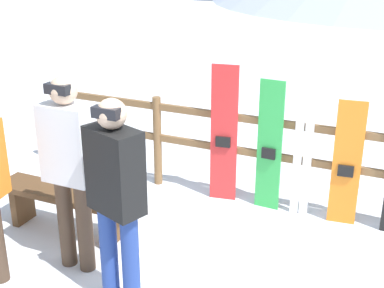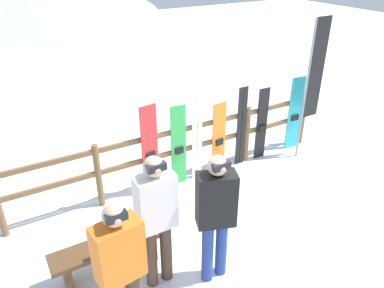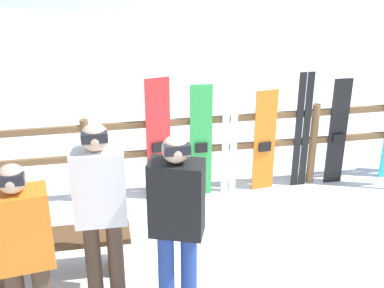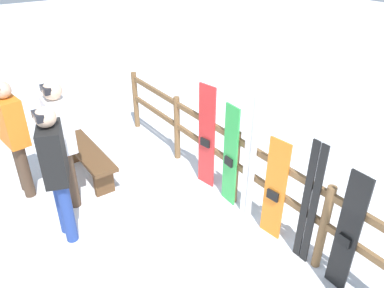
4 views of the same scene
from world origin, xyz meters
name	(u,v)px [view 1 (image 1 of 4)]	position (x,y,z in m)	size (l,w,h in m)	color
fence	(275,151)	(0.00, 1.69, 0.67)	(5.95, 0.10, 1.11)	brown
bench	(64,201)	(-1.79, 0.26, 0.35)	(1.48, 0.36, 0.47)	brown
person_white	(70,162)	(-1.31, -0.20, 1.06)	(0.46, 0.25, 1.82)	#4C3828
person_black	(116,191)	(-0.68, -0.48, 1.04)	(0.51, 0.39, 1.78)	navy
snowboard_red	(224,135)	(-0.58, 1.63, 0.80)	(0.30, 0.09, 1.60)	red
snowboard_green	(269,147)	(-0.05, 1.63, 0.74)	(0.28, 0.06, 1.49)	green
ski_pair_white	(304,140)	(0.31, 1.63, 0.88)	(0.19, 0.02, 1.76)	white
snowboard_orange	(347,164)	(0.78, 1.63, 0.68)	(0.29, 0.08, 1.36)	orange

